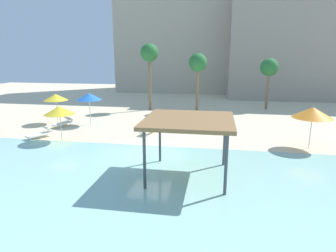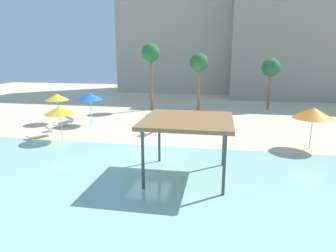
% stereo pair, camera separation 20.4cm
% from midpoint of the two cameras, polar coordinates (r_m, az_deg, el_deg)
% --- Properties ---
extents(ground_plane, '(80.00, 80.00, 0.00)m').
position_cam_midpoint_polar(ground_plane, '(18.09, -3.88, -5.40)').
color(ground_plane, beige).
extents(lagoon_water, '(44.00, 13.50, 0.04)m').
position_cam_midpoint_polar(lagoon_water, '(13.43, -9.17, -12.57)').
color(lagoon_water, '#99D1C6').
rests_on(lagoon_water, ground).
extents(shade_pavilion, '(4.24, 4.24, 2.96)m').
position_cam_midpoint_polar(shade_pavilion, '(14.04, 3.67, 0.73)').
color(shade_pavilion, '#42474C').
rests_on(shade_pavilion, ground).
extents(beach_umbrella_yellow_0, '(2.02, 2.02, 2.58)m').
position_cam_midpoint_polar(beach_umbrella_yellow_0, '(27.37, -21.21, 5.24)').
color(beach_umbrella_yellow_0, silver).
rests_on(beach_umbrella_yellow_0, ground).
extents(beach_umbrella_orange_2, '(2.48, 2.48, 2.69)m').
position_cam_midpoint_polar(beach_umbrella_orange_2, '(20.61, 26.06, 2.34)').
color(beach_umbrella_orange_2, silver).
rests_on(beach_umbrella_orange_2, ground).
extents(beach_umbrella_yellow_3, '(2.07, 2.07, 2.49)m').
position_cam_midpoint_polar(beach_umbrella_yellow_3, '(21.43, -20.60, 2.88)').
color(beach_umbrella_yellow_3, silver).
rests_on(beach_umbrella_yellow_3, ground).
extents(beach_umbrella_blue_4, '(2.13, 2.13, 2.74)m').
position_cam_midpoint_polar(beach_umbrella_blue_4, '(25.82, -15.31, 5.55)').
color(beach_umbrella_blue_4, silver).
rests_on(beach_umbrella_blue_4, ground).
extents(lounge_chair_0, '(1.12, 1.99, 0.74)m').
position_cam_midpoint_polar(lounge_chair_0, '(26.36, -19.83, 0.70)').
color(lounge_chair_0, white).
rests_on(lounge_chair_0, ground).
extents(lounge_chair_1, '(1.10, 1.99, 0.74)m').
position_cam_midpoint_polar(lounge_chair_1, '(22.57, -3.84, -0.61)').
color(lounge_chair_1, white).
rests_on(lounge_chair_1, ground).
extents(lounge_chair_2, '(1.40, 1.96, 0.74)m').
position_cam_midpoint_polar(lounge_chair_2, '(23.32, -23.66, -1.30)').
color(lounge_chair_2, white).
rests_on(lounge_chair_2, ground).
extents(palm_tree_0, '(1.90, 1.90, 5.51)m').
position_cam_midpoint_polar(palm_tree_0, '(33.74, 18.89, 10.57)').
color(palm_tree_0, brown).
rests_on(palm_tree_0, ground).
extents(palm_tree_1, '(1.90, 1.90, 6.04)m').
position_cam_midpoint_polar(palm_tree_1, '(31.20, 5.62, 11.95)').
color(palm_tree_1, brown).
rests_on(palm_tree_1, ground).
extents(palm_tree_2, '(1.90, 1.90, 7.03)m').
position_cam_midpoint_polar(palm_tree_2, '(31.69, -3.83, 13.68)').
color(palm_tree_2, brown).
rests_on(palm_tree_2, ground).
extents(hotel_block_0, '(22.27, 8.45, 21.42)m').
position_cam_midpoint_polar(hotel_block_0, '(49.26, 4.00, 19.37)').
color(hotel_block_0, '#B2A893').
rests_on(hotel_block_0, ground).
extents(hotel_block_1, '(23.07, 11.12, 15.02)m').
position_cam_midpoint_polar(hotel_block_1, '(46.59, 26.43, 14.38)').
color(hotel_block_1, '#9E9384').
rests_on(hotel_block_1, ground).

